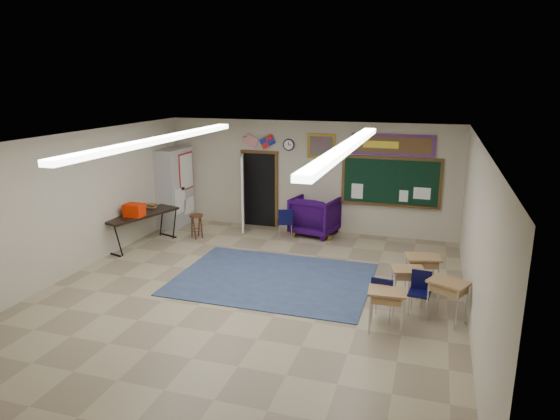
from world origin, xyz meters
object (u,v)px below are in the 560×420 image
(wingback_armchair, at_px, (315,215))
(folding_table, at_px, (141,228))
(student_desk_front_right, at_px, (422,273))
(wooden_stool, at_px, (197,226))
(student_desk_front_left, at_px, (407,284))

(wingback_armchair, bearing_deg, folding_table, 41.27)
(student_desk_front_right, xyz_separation_m, wooden_stool, (-5.78, 1.88, -0.10))
(student_desk_front_left, relative_size, folding_table, 0.33)
(student_desk_front_left, xyz_separation_m, folding_table, (-6.58, 1.49, 0.06))
(student_desk_front_left, relative_size, student_desk_front_right, 0.91)
(wingback_armchair, bearing_deg, student_desk_front_right, 144.31)
(wingback_armchair, relative_size, student_desk_front_right, 1.50)
(student_desk_front_left, distance_m, wooden_stool, 6.06)
(wingback_armchair, relative_size, student_desk_front_left, 1.64)
(student_desk_front_left, relative_size, wooden_stool, 1.10)
(wingback_armchair, xyz_separation_m, wooden_stool, (-2.90, -1.26, -0.19))
(student_desk_front_left, height_order, student_desk_front_right, student_desk_front_right)
(wingback_armchair, distance_m, student_desk_front_right, 4.26)
(folding_table, height_order, wooden_stool, folding_table)
(wingback_armchair, xyz_separation_m, folding_table, (-3.95, -2.23, -0.07))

